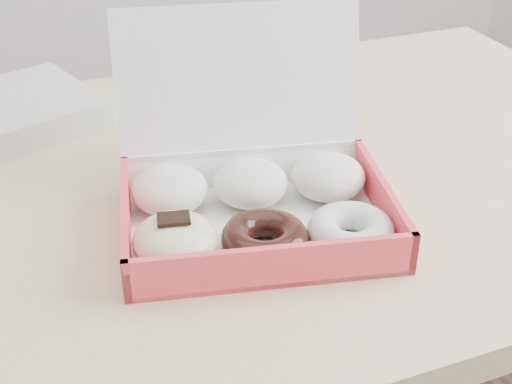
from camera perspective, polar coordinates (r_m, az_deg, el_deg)
name	(u,v)px	position (r m, az deg, el deg)	size (l,w,h in m)	color
table	(273,215)	(1.01, 1.36, -1.87)	(1.20, 0.80, 0.75)	tan
donut_box	(252,195)	(0.84, -0.34, -0.27)	(0.36, 0.34, 0.22)	white
newspapers	(3,115)	(1.13, -19.59, 5.84)	(0.26, 0.21, 0.04)	white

